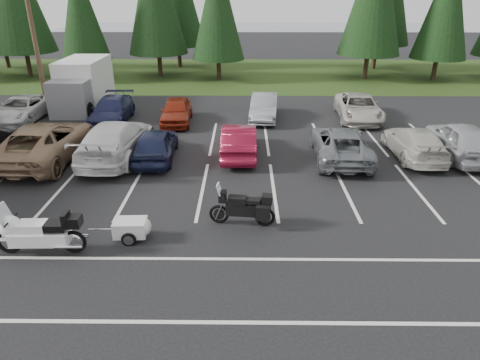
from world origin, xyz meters
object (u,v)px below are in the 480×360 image
Objects in this scene: car_near_3 at (116,140)px; car_near_6 at (341,144)px; car_near_4 at (155,144)px; box_truck at (80,86)px; car_far_0 at (22,109)px; car_near_7 at (414,143)px; cargo_trailer at (131,230)px; utility_pole at (33,30)px; touring_motorcycle at (39,229)px; car_near_2 at (45,142)px; car_far_2 at (176,111)px; car_far_3 at (264,107)px; adventure_motorcycle at (242,205)px; car_near_8 at (461,140)px; car_near_5 at (239,140)px; car_far_4 at (359,107)px; car_far_1 at (112,110)px.

car_near_3 is 1.15× the size of car_near_6.
car_near_6 is (9.91, -0.03, -0.14)m from car_near_3.
box_truck is at bearing -55.60° from car_near_4.
car_far_0 is at bearing -15.77° from car_near_6.
car_near_7 is 21.00m from car_far_0.
cargo_trailer is (9.23, -12.51, -0.34)m from car_far_0.
utility_pole reaches higher than touring_motorcycle.
car_near_2 is 4.80m from car_near_4.
touring_motorcycle is (-0.16, -7.49, -0.05)m from car_near_3.
car_near_6 is at bearing -177.79° from car_near_2.
car_far_3 is (4.93, 0.80, 0.01)m from car_far_2.
car_far_2 is at bearing -15.83° from utility_pole.
box_truck is at bearing 132.06° from adventure_motorcycle.
car_near_4 is 0.88× the size of car_near_8.
box_truck is at bearing -38.64° from car_near_5.
car_near_4 is (6.17, -8.40, -0.74)m from box_truck.
car_far_4 reaches higher than cargo_trailer.
car_far_0 is 19.21m from car_far_4.
utility_pole is at bearing 118.88° from cargo_trailer.
cargo_trailer is at bearing -52.75° from car_far_0.
car_near_4 is at bearing 73.88° from touring_motorcycle.
touring_motorcycle reaches higher than cargo_trailer.
car_far_0 is 1.01× the size of car_far_1.
car_far_2 is at bearing -24.39° from box_truck.
box_truck is 16.76m from car_far_4.
car_far_1 is at bearing -35.18° from car_near_5.
car_near_3 reaches higher than car_far_2.
touring_motorcycle is (-1.91, -7.32, 0.08)m from car_near_4.
car_near_3 reaches higher than adventure_motorcycle.
adventure_motorcycle is at bearing 136.39° from car_near_3.
car_near_5 reaches higher than car_far_0.
car_near_3 is 1.33× the size of car_near_5.
car_near_6 is 1.77× the size of touring_motorcycle.
car_near_7 is 0.97× the size of car_far_1.
car_near_4 is (8.17, -7.90, -3.99)m from utility_pole.
car_far_3 is at bearing 61.55° from touring_motorcycle.
utility_pole reaches higher than car_near_4.
touring_motorcycle reaches higher than car_far_4.
car_far_3 reaches higher than car_far_0.
utility_pole is 1.90× the size of car_near_8.
car_near_8 reaches higher than car_far_0.
car_near_6 is (12.96, 0.23, -0.14)m from car_near_2.
car_near_6 is 3.35m from car_near_7.
box_truck is 1.97× the size of touring_motorcycle.
car_near_8 is at bearing 26.17° from cargo_trailer.
box_truck is 0.93× the size of car_near_2.
car_near_4 is at bearing 2.48° from car_near_7.
car_near_8 is at bearing -18.92° from car_far_1.
car_near_4 is at bearing 92.10° from cargo_trailer.
box_truck reaches higher than car_near_3.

